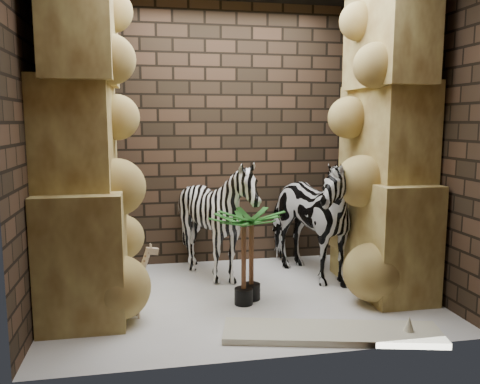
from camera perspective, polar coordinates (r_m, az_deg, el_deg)
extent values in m
plane|color=white|center=(4.79, 0.20, -12.08)|extent=(3.50, 3.50, 0.00)
plane|color=black|center=(5.73, -2.19, 6.59)|extent=(3.50, 0.00, 3.50)
plane|color=black|center=(3.28, 4.41, 5.35)|extent=(3.50, 0.00, 3.50)
plane|color=black|center=(4.50, -22.32, 5.54)|extent=(0.00, 3.00, 3.00)
plane|color=black|center=(5.13, 19.89, 5.92)|extent=(0.00, 3.00, 3.00)
imported|color=white|center=(5.21, 7.41, -1.81)|extent=(1.08, 1.44, 1.52)
imported|color=white|center=(5.13, -2.68, -3.93)|extent=(1.40, 1.56, 1.17)
cube|color=beige|center=(4.05, 10.63, -15.79)|extent=(1.74, 0.80, 0.05)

